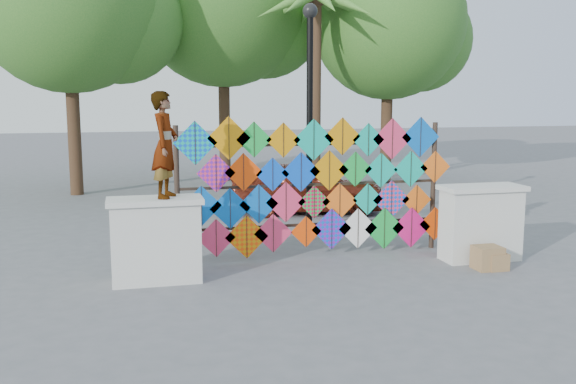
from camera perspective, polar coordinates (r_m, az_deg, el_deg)
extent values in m
plane|color=slate|center=(10.58, 3.28, -6.65)|extent=(80.00, 80.00, 0.00)
cube|color=silver|center=(9.80, -11.64, -4.45)|extent=(1.30, 0.55, 1.20)
cube|color=silver|center=(9.67, -11.76, -0.76)|extent=(1.40, 0.65, 0.08)
cube|color=silver|center=(11.35, 16.76, -2.84)|extent=(1.30, 0.55, 1.20)
cube|color=silver|center=(11.25, 16.90, 0.35)|extent=(1.40, 0.65, 0.08)
cylinder|color=#2D2119|center=(10.70, -9.82, -0.30)|extent=(0.09, 0.09, 2.30)
cylinder|color=#2D2119|center=(11.93, 12.78, 0.54)|extent=(0.09, 0.09, 2.30)
cube|color=#2D2119|center=(11.20, 2.09, -2.89)|extent=(4.60, 0.04, 0.04)
cube|color=#2D2119|center=(11.08, 2.11, 0.66)|extent=(4.60, 0.04, 0.04)
cube|color=#2D2119|center=(11.01, 2.13, 4.27)|extent=(4.60, 0.04, 0.04)
cube|color=blue|center=(10.56, -8.26, 4.33)|extent=(0.73, 0.01, 0.73)
cube|color=#2D2119|center=(10.55, -8.25, 4.33)|extent=(0.01, 0.01, 0.71)
cube|color=orange|center=(10.63, -5.28, 4.79)|extent=(0.72, 0.01, 0.72)
cube|color=#2D2119|center=(10.62, -5.27, 4.79)|extent=(0.01, 0.01, 0.71)
cube|color=green|center=(10.70, -3.04, 4.68)|extent=(0.60, 0.01, 0.60)
cube|color=#2D2119|center=(10.69, -3.02, 4.67)|extent=(0.01, 0.01, 0.59)
cube|color=orange|center=(10.81, -0.41, 4.64)|extent=(0.60, 0.01, 0.60)
cube|color=#2D2119|center=(10.80, -0.40, 4.64)|extent=(0.01, 0.01, 0.59)
cube|color=#0BB396|center=(10.95, 2.30, 4.65)|extent=(0.72, 0.01, 0.72)
cube|color=#2D2119|center=(10.94, 2.32, 4.65)|extent=(0.01, 0.01, 0.70)
cube|color=orange|center=(11.10, 4.86, 4.95)|extent=(0.65, 0.01, 0.65)
cube|color=#2D2119|center=(11.09, 4.88, 4.95)|extent=(0.01, 0.01, 0.64)
cube|color=#0BB396|center=(11.27, 7.16, 4.63)|extent=(0.58, 0.01, 0.58)
cube|color=#2D2119|center=(11.25, 7.18, 4.63)|extent=(0.01, 0.01, 0.57)
cube|color=#E4315C|center=(11.43, 9.25, 4.68)|extent=(0.73, 0.01, 0.73)
cube|color=#2D2119|center=(11.42, 9.28, 4.68)|extent=(0.01, 0.01, 0.72)
cube|color=blue|center=(11.65, 11.69, 4.81)|extent=(0.72, 0.01, 0.72)
cube|color=#2D2119|center=(11.64, 11.72, 4.80)|extent=(0.01, 0.01, 0.71)
cube|color=purple|center=(10.61, -6.41, 1.67)|extent=(0.64, 0.01, 0.64)
cube|color=#2D2119|center=(10.60, -6.41, 1.66)|extent=(0.01, 0.01, 0.63)
cube|color=#FF4408|center=(10.68, -3.97, 1.77)|extent=(0.64, 0.01, 0.64)
cube|color=#2D2119|center=(10.67, -3.96, 1.76)|extent=(0.01, 0.01, 0.63)
cube|color=blue|center=(10.78, -1.38, 1.57)|extent=(0.58, 0.01, 0.58)
cube|color=#2D2119|center=(10.77, -1.36, 1.56)|extent=(0.01, 0.01, 0.57)
cube|color=blue|center=(10.90, 1.17, 1.79)|extent=(0.68, 0.01, 0.68)
cube|color=#2D2119|center=(10.89, 1.18, 1.78)|extent=(0.01, 0.01, 0.67)
cube|color=orange|center=(11.04, 3.69, 1.92)|extent=(0.70, 0.01, 0.70)
cube|color=#2D2119|center=(11.03, 3.71, 1.92)|extent=(0.01, 0.01, 0.69)
cube|color=green|center=(11.19, 6.01, 2.04)|extent=(0.61, 0.01, 0.61)
cube|color=#2D2119|center=(11.18, 6.03, 2.03)|extent=(0.01, 0.01, 0.60)
cube|color=#0BB396|center=(11.36, 8.28, 1.92)|extent=(0.62, 0.01, 0.62)
cube|color=#2D2119|center=(11.35, 8.30, 1.91)|extent=(0.01, 0.01, 0.61)
cube|color=#0BB396|center=(11.59, 10.86, 2.02)|extent=(0.65, 0.01, 0.65)
cube|color=#2D2119|center=(11.58, 10.88, 2.02)|extent=(0.01, 0.01, 0.64)
cube|color=orange|center=(11.79, 12.94, 2.19)|extent=(0.58, 0.01, 0.58)
cube|color=#2D2119|center=(11.78, 12.97, 2.19)|extent=(0.01, 0.01, 0.57)
cube|color=blue|center=(10.62, -7.69, -1.23)|extent=(0.67, 0.01, 0.67)
cube|color=#2D2119|center=(10.61, -7.69, -1.24)|extent=(0.01, 0.01, 0.66)
cube|color=blue|center=(10.69, -5.16, -1.47)|extent=(0.69, 0.01, 0.69)
cube|color=#2D2119|center=(10.68, -5.15, -1.48)|extent=(0.01, 0.01, 0.68)
cube|color=blue|center=(10.76, -2.61, -1.08)|extent=(0.67, 0.01, 0.67)
cube|color=#2D2119|center=(10.75, -2.59, -1.09)|extent=(0.01, 0.01, 0.66)
cube|color=#E4315C|center=(10.86, -0.19, -0.90)|extent=(0.70, 0.01, 0.70)
cube|color=#2D2119|center=(10.85, -0.17, -0.91)|extent=(0.01, 0.01, 0.68)
cube|color=green|center=(10.99, 2.34, -0.90)|extent=(0.58, 0.01, 0.58)
cube|color=#2D2119|center=(10.98, 2.35, -0.91)|extent=(0.01, 0.01, 0.57)
cube|color=orange|center=(11.13, 4.62, -0.85)|extent=(0.64, 0.01, 0.64)
cube|color=#2D2119|center=(11.12, 4.64, -0.86)|extent=(0.01, 0.01, 0.63)
cube|color=#0BB396|center=(11.30, 7.10, -0.65)|extent=(0.56, 0.01, 0.56)
cube|color=#2D2119|center=(11.29, 7.13, -0.66)|extent=(0.01, 0.01, 0.55)
cube|color=blue|center=(11.47, 9.17, -0.67)|extent=(0.69, 0.01, 0.69)
cube|color=#2D2119|center=(11.46, 9.20, -0.68)|extent=(0.01, 0.01, 0.68)
cube|color=orange|center=(11.67, 11.35, -0.70)|extent=(0.56, 0.01, 0.56)
cube|color=#2D2119|center=(11.66, 11.38, -0.71)|extent=(0.01, 0.01, 0.55)
cube|color=#E4315C|center=(10.71, -6.40, -4.09)|extent=(0.65, 0.01, 0.65)
cube|color=#2D2119|center=(10.70, -6.39, -4.10)|extent=(0.01, 0.01, 0.64)
cube|color=#FF4408|center=(10.79, -3.69, -4.01)|extent=(0.74, 0.01, 0.74)
cube|color=#2D2119|center=(10.78, -3.67, -4.02)|extent=(0.01, 0.01, 0.73)
cube|color=#E4315C|center=(10.87, -1.32, -3.68)|extent=(0.67, 0.01, 0.67)
cube|color=#2D2119|center=(10.86, -1.30, -3.69)|extent=(0.01, 0.01, 0.66)
cube|color=#FF4408|center=(11.01, 1.62, -3.55)|extent=(0.55, 0.01, 0.55)
cube|color=#2D2119|center=(11.00, 1.64, -3.56)|extent=(0.01, 0.01, 0.54)
cube|color=blue|center=(11.13, 3.90, -3.30)|extent=(0.73, 0.01, 0.73)
cube|color=#2D2119|center=(11.12, 3.91, -3.31)|extent=(0.01, 0.01, 0.71)
cube|color=white|center=(11.29, 6.23, -3.24)|extent=(0.71, 0.01, 0.71)
cube|color=#2D2119|center=(11.28, 6.26, -3.25)|extent=(0.01, 0.01, 0.70)
cube|color=green|center=(11.48, 8.56, -3.22)|extent=(0.74, 0.01, 0.74)
cube|color=#2D2119|center=(11.47, 8.58, -3.23)|extent=(0.01, 0.01, 0.73)
cube|color=#E21571|center=(11.68, 10.90, -3.11)|extent=(0.73, 0.01, 0.73)
cube|color=#2D2119|center=(11.67, 10.93, -3.12)|extent=(0.01, 0.01, 0.72)
cube|color=#FF4408|center=(11.87, 12.93, -2.76)|extent=(0.61, 0.01, 0.61)
cube|color=#2D2119|center=(11.86, 12.96, -2.77)|extent=(0.01, 0.01, 0.60)
cylinder|color=#4A2B1F|center=(18.82, -18.50, 5.59)|extent=(0.36, 0.36, 3.85)
sphere|color=#2B6A21|center=(19.16, -14.86, 14.68)|extent=(3.64, 3.64, 3.64)
cylinder|color=#4A2B1F|center=(20.98, -5.67, 6.65)|extent=(0.36, 0.36, 4.12)
sphere|color=#2B6A21|center=(21.64, -2.12, 15.18)|extent=(3.92, 3.92, 3.92)
cylinder|color=#4A2B1F|center=(20.88, 8.74, 5.82)|extent=(0.36, 0.36, 3.58)
sphere|color=#2B6A21|center=(20.97, 8.95, 14.66)|extent=(4.80, 4.80, 4.80)
sphere|color=#2B6A21|center=(21.69, 11.60, 13.12)|extent=(3.36, 3.36, 3.36)
sphere|color=#2B6A21|center=(20.50, 6.63, 16.20)|extent=(3.12, 3.12, 3.12)
cylinder|color=#4A2B1F|center=(18.50, 2.51, 8.54)|extent=(0.28, 0.28, 5.50)
cone|color=#477B29|center=(18.93, 5.28, 16.10)|extent=(1.82, 0.44, 1.16)
cone|color=#477B29|center=(19.45, 3.88, 15.92)|extent=(1.60, 1.60, 1.16)
cone|color=#477B29|center=(19.52, 1.78, 15.91)|extent=(0.44, 1.82, 1.16)
cone|color=#477B29|center=(19.10, 0.09, 16.07)|extent=(1.60, 1.60, 1.16)
cone|color=#477B29|center=(18.43, -0.23, 16.34)|extent=(1.82, 0.44, 1.16)
cone|color=#477B29|center=(17.88, 1.13, 16.58)|extent=(1.60, 1.60, 1.16)
cone|color=#477B29|center=(17.81, 3.42, 16.60)|extent=(0.44, 1.82, 1.16)
cone|color=#477B29|center=(18.25, 5.15, 16.38)|extent=(1.60, 1.60, 1.16)
imported|color=#99999E|center=(9.58, -10.88, 4.13)|extent=(0.54, 0.66, 1.56)
imported|color=#601D10|center=(15.22, 1.65, 0.47)|extent=(3.88, 2.18, 1.25)
cylinder|color=black|center=(12.23, 1.92, 5.42)|extent=(0.12, 0.12, 4.20)
sphere|color=black|center=(12.30, 1.98, 15.80)|extent=(0.28, 0.28, 0.28)
cube|color=#9B6B4B|center=(10.87, 17.31, -5.60)|extent=(0.42, 0.38, 0.38)
cube|color=#9B6B4B|center=(10.89, 18.00, -5.88)|extent=(0.33, 0.30, 0.28)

